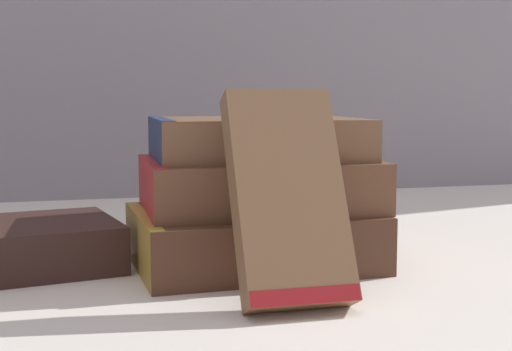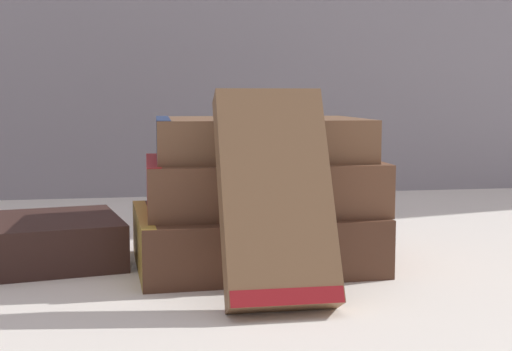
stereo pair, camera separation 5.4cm
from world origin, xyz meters
name	(u,v)px [view 1 (the left image)]	position (x,y,z in m)	size (l,w,h in m)	color
ground_plane	(203,276)	(0.00, 0.00, 0.00)	(3.00, 3.00, 0.00)	silver
book_flat_bottom	(247,238)	(0.05, 0.03, 0.03)	(0.22, 0.17, 0.05)	#4C2D1E
book_flat_middle	(252,184)	(0.06, 0.04, 0.07)	(0.21, 0.16, 0.05)	brown
book_flat_top	(251,138)	(0.06, 0.05, 0.12)	(0.20, 0.15, 0.04)	brown
book_leaning_front	(288,203)	(0.05, -0.09, 0.08)	(0.08, 0.10, 0.16)	brown
pocket_watch	(282,115)	(0.09, 0.05, 0.14)	(0.06, 0.06, 0.01)	silver
reading_glasses	(201,230)	(0.03, 0.20, 0.00)	(0.10, 0.07, 0.00)	#4C3828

